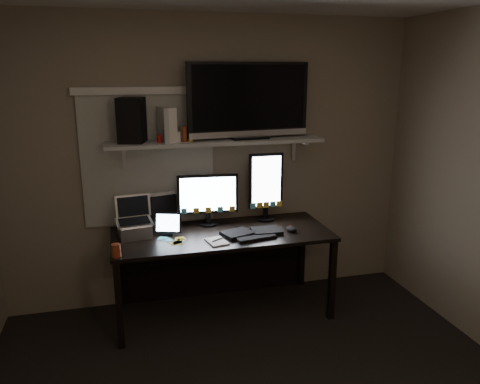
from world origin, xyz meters
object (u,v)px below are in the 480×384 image
object	(u,v)px
mouse	(291,229)
tablet	(168,224)
desk	(219,247)
laptop	(134,218)
game_console	(167,124)
speaker	(132,120)
cup	(116,250)
tv	(249,101)
keyboard	(252,232)
monitor_portrait	(266,186)
monitor_landscape	(208,200)

from	to	relation	value
mouse	tablet	bearing A→B (deg)	155.85
desk	laptop	bearing A→B (deg)	-175.78
game_console	speaker	distance (m)	0.28
laptop	cup	bearing A→B (deg)	-118.61
laptop	speaker	world-z (taller)	speaker
tv	tablet	bearing A→B (deg)	-174.02
desk	laptop	xyz separation A→B (m)	(-0.71, -0.05, 0.34)
game_console	keyboard	bearing A→B (deg)	-43.86
keyboard	game_console	bearing A→B (deg)	145.12
tv	laptop	bearing A→B (deg)	-178.04
laptop	tv	xyz separation A→B (m)	(0.99, 0.13, 0.90)
monitor_portrait	game_console	xyz separation A→B (m)	(-0.86, -0.04, 0.58)
tablet	desk	bearing A→B (deg)	27.78
keyboard	tv	xyz separation A→B (m)	(0.05, 0.29, 1.05)
mouse	speaker	world-z (taller)	speaker
tablet	game_console	world-z (taller)	game_console
desk	mouse	world-z (taller)	mouse
tablet	keyboard	bearing A→B (deg)	6.15
monitor_landscape	game_console	size ratio (longest dim) A/B	1.90
desk	monitor_portrait	bearing A→B (deg)	14.45
tv	cup	bearing A→B (deg)	-161.07
cup	tablet	bearing A→B (deg)	41.71
monitor_landscape	mouse	distance (m)	0.76
desk	speaker	distance (m)	1.30
monitor_portrait	tablet	xyz separation A→B (m)	(-0.90, -0.19, -0.21)
desk	monitor_landscape	world-z (taller)	monitor_landscape
keyboard	laptop	bearing A→B (deg)	160.47
game_console	laptop	bearing A→B (deg)	-174.63
monitor_landscape	tv	world-z (taller)	tv
cup	speaker	xyz separation A→B (m)	(0.18, 0.54, 0.88)
monitor_landscape	laptop	world-z (taller)	monitor_landscape
monitor_landscape	laptop	distance (m)	0.66
monitor_landscape	monitor_portrait	size ratio (longest dim) A/B	0.85
mouse	tv	bearing A→B (deg)	117.91
desk	tablet	world-z (taller)	tablet
monitor_portrait	cup	bearing A→B (deg)	-157.46
monitor_portrait	game_console	distance (m)	1.03
tv	desk	bearing A→B (deg)	-170.70
monitor_landscape	game_console	bearing A→B (deg)	-171.14
speaker	tablet	bearing A→B (deg)	-22.73
speaker	laptop	bearing A→B (deg)	-86.61
tv	mouse	bearing A→B (deg)	-52.86
laptop	game_console	size ratio (longest dim) A/B	1.16
mouse	tv	world-z (taller)	tv
monitor_portrait	tablet	size ratio (longest dim) A/B	2.77
monitor_landscape	game_console	xyz separation A→B (m)	(-0.33, -0.02, 0.66)
desk	mouse	size ratio (longest dim) A/B	15.71
keyboard	game_console	distance (m)	1.12
game_console	tablet	bearing A→B (deg)	-123.67
monitor_portrait	speaker	world-z (taller)	speaker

